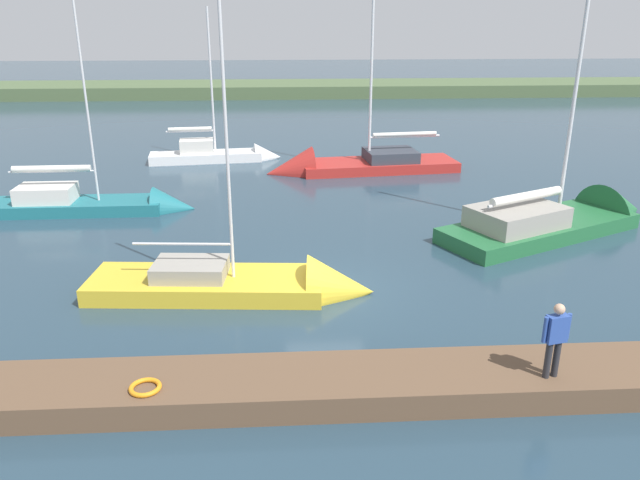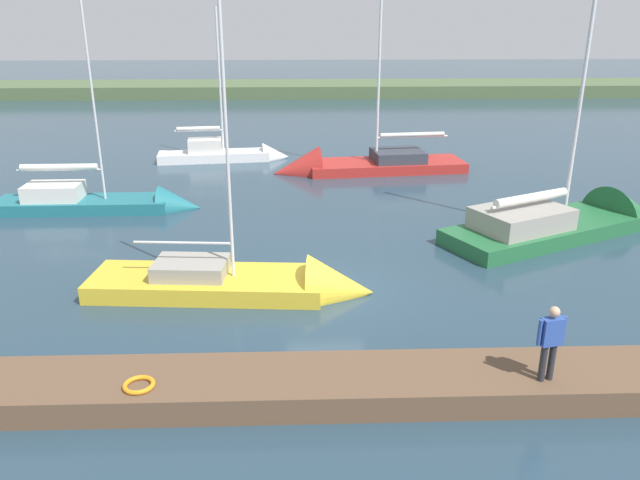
{
  "view_description": "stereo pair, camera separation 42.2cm",
  "coord_description": "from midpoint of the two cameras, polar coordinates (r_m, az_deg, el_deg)",
  "views": [
    {
      "loc": [
        1.2,
        16.67,
        7.74
      ],
      "look_at": [
        0.19,
        -0.09,
        1.57
      ],
      "focal_mm": 34.48,
      "sensor_mm": 36.0,
      "label": 1
    },
    {
      "loc": [
        0.78,
        16.69,
        7.74
      ],
      "look_at": [
        0.19,
        -0.09,
        1.57
      ],
      "focal_mm": 34.48,
      "sensor_mm": 36.0,
      "label": 2
    }
  ],
  "objects": [
    {
      "name": "ground_plane",
      "position": [
        18.41,
        1.27,
        -4.69
      ],
      "size": [
        200.0,
        200.0,
        0.0
      ],
      "primitive_type": "plane",
      "color": "#263D4C"
    },
    {
      "name": "far_shoreline",
      "position": [
        65.01,
        -1.14,
        13.34
      ],
      "size": [
        180.0,
        8.0,
        2.4
      ],
      "primitive_type": "cube",
      "color": "#4C603D",
      "rests_on": "ground_plane"
    },
    {
      "name": "dock_pier",
      "position": [
        13.51,
        2.6,
        -13.3
      ],
      "size": [
        23.46,
        1.88,
        0.59
      ],
      "primitive_type": "cube",
      "color": "brown",
      "rests_on": "ground_plane"
    },
    {
      "name": "life_ring_buoy",
      "position": [
        13.34,
        -15.57,
        -12.84
      ],
      "size": [
        0.66,
        0.66,
        0.1
      ],
      "primitive_type": "torus",
      "color": "orange",
      "rests_on": "dock_pier"
    },
    {
      "name": "sailboat_inner_slip",
      "position": [
        18.29,
        -5.21,
        -4.51
      ],
      "size": [
        8.48,
        2.81,
        9.32
      ],
      "rotation": [
        0.0,
        0.0,
        3.06
      ],
      "color": "gold",
      "rests_on": "ground_plane"
    },
    {
      "name": "sailboat_mid_channel",
      "position": [
        25.52,
        23.22,
        1.47
      ],
      "size": [
        10.0,
        6.73,
        11.98
      ],
      "rotation": [
        0.0,
        0.0,
        3.6
      ],
      "color": "#236638",
      "rests_on": "ground_plane"
    },
    {
      "name": "sailboat_far_left",
      "position": [
        32.44,
        3.21,
        6.56
      ],
      "size": [
        10.26,
        3.74,
        12.17
      ],
      "rotation": [
        0.0,
        0.0,
        0.11
      ],
      "color": "#B22823",
      "rests_on": "ground_plane"
    },
    {
      "name": "sailboat_outer_mooring",
      "position": [
        27.35,
        -18.62,
        2.98
      ],
      "size": [
        8.49,
        2.01,
        9.2
      ],
      "rotation": [
        0.0,
        0.0,
        3.16
      ],
      "color": "#1E6B75",
      "rests_on": "ground_plane"
    },
    {
      "name": "sailboat_behind_pier",
      "position": [
        35.38,
        -7.98,
        7.72
      ],
      "size": [
        7.42,
        2.46,
        8.89
      ],
      "rotation": [
        0.0,
        0.0,
        3.26
      ],
      "color": "white",
      "rests_on": "ground_plane"
    },
    {
      "name": "person_on_dock",
      "position": [
        13.55,
        21.47,
        -8.5
      ],
      "size": [
        0.63,
        0.32,
        1.69
      ],
      "rotation": [
        0.0,
        0.0,
        4.94
      ],
      "color": "#28282D",
      "rests_on": "dock_pier"
    }
  ]
}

